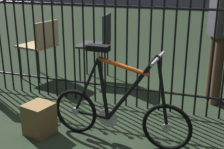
% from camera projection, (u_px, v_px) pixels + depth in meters
% --- Properties ---
extents(ground_plane, '(20.00, 20.00, 0.00)m').
position_uv_depth(ground_plane, '(90.00, 135.00, 2.94)').
color(ground_plane, '#212F1E').
extents(iron_fence, '(4.15, 0.07, 1.35)m').
position_uv_depth(iron_fence, '(110.00, 48.00, 3.42)').
color(iron_fence, black).
rests_on(iron_fence, ground).
extents(bicycle, '(1.31, 0.40, 0.88)m').
position_uv_depth(bicycle, '(118.00, 109.00, 2.75)').
color(bicycle, black).
rests_on(bicycle, ground).
extents(chair_tan, '(0.53, 0.53, 0.83)m').
position_uv_depth(chair_tan, '(41.00, 43.00, 4.32)').
color(chair_tan, black).
rests_on(chair_tan, ground).
extents(chair_charcoal, '(0.44, 0.44, 0.93)m').
position_uv_depth(chair_charcoal, '(99.00, 40.00, 4.28)').
color(chair_charcoal, black).
rests_on(chair_charcoal, ground).
extents(person_visitor, '(0.28, 0.45, 1.58)m').
position_uv_depth(person_visitor, '(220.00, 23.00, 3.39)').
color(person_visitor, '#4C3823').
rests_on(person_visitor, ground).
extents(display_crate, '(0.29, 0.29, 0.30)m').
position_uv_depth(display_crate, '(39.00, 119.00, 2.92)').
color(display_crate, olive).
rests_on(display_crate, ground).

